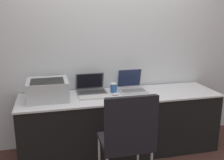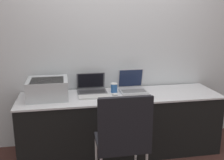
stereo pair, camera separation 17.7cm
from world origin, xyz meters
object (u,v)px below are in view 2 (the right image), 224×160
Objects in this scene: printer at (48,88)px; coffee_cup at (114,88)px; external_keyboard at (95,97)px; mouse at (115,94)px; laptop_right at (132,86)px; laptop_left at (92,88)px; chair at (123,133)px.

printer reaches higher than coffee_cup.
external_keyboard is 4.95× the size of mouse.
printer reaches higher than mouse.
laptop_right reaches higher than mouse.
printer is 0.55m from external_keyboard.
mouse is at bearing -4.36° from printer.
external_keyboard is 0.31m from coffee_cup.
coffee_cup is (0.79, 0.08, -0.06)m from printer.
mouse is (0.77, -0.06, -0.10)m from printer.
laptop_left is 1.07× the size of laptop_right.
printer is 0.46× the size of chair.
coffee_cup is at bearing 84.39° from chair.
coffee_cup is (0.26, 0.16, 0.05)m from external_keyboard.
coffee_cup reaches higher than mouse.
coffee_cup is 0.12× the size of chair.
laptop_right reaches higher than chair.
mouse is at bearing -40.03° from laptop_left.
mouse is at bearing 84.50° from chair.
laptop_right is (1.03, 0.10, -0.06)m from printer.
laptop_left is 4.70× the size of mouse.
printer is at bearing 170.54° from external_keyboard.
chair reaches higher than mouse.
laptop_left is at bearing 100.43° from chair.
laptop_right reaches higher than external_keyboard.
laptop_left reaches higher than coffee_cup.
printer is 1.28× the size of laptop_left.
laptop_right is 0.89× the size of external_keyboard.
laptop_right is 0.30m from mouse.
laptop_left is 3.09× the size of coffee_cup.
printer is 6.01× the size of mouse.
printer is 1.21× the size of external_keyboard.
laptop_left is (0.52, 0.15, -0.07)m from printer.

